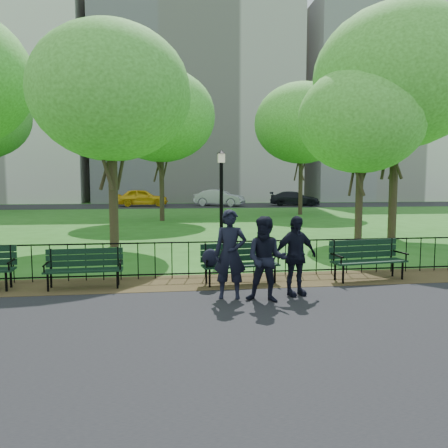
{
  "coord_description": "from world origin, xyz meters",
  "views": [
    {
      "loc": [
        -1.94,
        -8.39,
        2.31
      ],
      "look_at": [
        -0.61,
        1.5,
        1.36
      ],
      "focal_mm": 35.0,
      "sensor_mm": 36.0,
      "label": 1
    }
  ],
  "objects": [
    {
      "name": "park_bench_main",
      "position": [
        -0.52,
        1.23,
        0.6
      ],
      "size": [
        1.8,
        0.74,
        1.0
      ],
      "rotation": [
        0.0,
        0.0,
        0.12
      ],
      "color": "black",
      "rests_on": "ground"
    },
    {
      "name": "person_right",
      "position": [
        0.67,
        0.11,
        0.83
      ],
      "size": [
        1.02,
        0.61,
        1.63
      ],
      "primitive_type": "imported",
      "rotation": [
        0.0,
        0.0,
        0.24
      ],
      "color": "black",
      "rests_on": "asphalt_path"
    },
    {
      "name": "park_bench_right_a",
      "position": [
        2.79,
        1.3,
        0.59
      ],
      "size": [
        1.86,
        0.79,
        1.03
      ],
      "rotation": [
        0.0,
        0.0,
        0.13
      ],
      "color": "black",
      "rests_on": "ground"
    },
    {
      "name": "tree_near_w",
      "position": [
        -3.78,
        7.61,
        5.43
      ],
      "size": [
        5.62,
        5.62,
        7.83
      ],
      "color": "#2D2116",
      "rests_on": "ground"
    },
    {
      "name": "far_street",
      "position": [
        0.0,
        35.0,
        0.01
      ],
      "size": [
        70.0,
        9.0,
        0.01
      ],
      "primitive_type": "cube",
      "color": "black",
      "rests_on": "ground"
    },
    {
      "name": "asphalt_path",
      "position": [
        0.0,
        -3.4,
        0.01
      ],
      "size": [
        60.0,
        9.2,
        0.01
      ],
      "primitive_type": "cube",
      "color": "black",
      "rests_on": "ground"
    },
    {
      "name": "apartment_mid",
      "position": [
        2.0,
        48.0,
        15.0
      ],
      "size": [
        24.0,
        15.0,
        30.0
      ],
      "primitive_type": "cube",
      "color": "#B8B4A8",
      "rests_on": "ground"
    },
    {
      "name": "lamppost",
      "position": [
        -0.23,
        4.92,
        1.79
      ],
      "size": [
        0.3,
        0.3,
        3.29
      ],
      "color": "black",
      "rests_on": "ground"
    },
    {
      "name": "tree_far_c",
      "position": [
        -2.14,
        18.16,
        6.24
      ],
      "size": [
        6.45,
        6.45,
        8.99
      ],
      "color": "#2D2116",
      "rests_on": "ground"
    },
    {
      "name": "ground",
      "position": [
        0.0,
        0.0,
        0.0
      ],
      "size": [
        120.0,
        120.0,
        0.0
      ],
      "primitive_type": "plane",
      "color": "#285D18"
    },
    {
      "name": "tree_mid_e",
      "position": [
        7.38,
        8.53,
        6.49
      ],
      "size": [
        6.71,
        6.71,
        9.35
      ],
      "color": "#2D2116",
      "rests_on": "ground"
    },
    {
      "name": "tree_near_e",
      "position": [
        5.66,
        7.99,
        4.74
      ],
      "size": [
        4.91,
        4.91,
        6.84
      ],
      "color": "#2D2116",
      "rests_on": "ground"
    },
    {
      "name": "person_mid",
      "position": [
        -0.03,
        -0.3,
        0.84
      ],
      "size": [
        0.9,
        0.67,
        1.65
      ],
      "primitive_type": "imported",
      "rotation": [
        0.0,
        0.0,
        -0.34
      ],
      "color": "black",
      "rests_on": "asphalt_path"
    },
    {
      "name": "sedan_dark",
      "position": [
        10.7,
        33.29,
        0.72
      ],
      "size": [
        5.23,
        3.24,
        1.42
      ],
      "primitive_type": "imported",
      "rotation": [
        0.0,
        0.0,
        1.29
      ],
      "color": "black",
      "rests_on": "far_street"
    },
    {
      "name": "iron_fence",
      "position": [
        0.0,
        2.0,
        0.5
      ],
      "size": [
        24.06,
        0.06,
        1.0
      ],
      "color": "black",
      "rests_on": "ground"
    },
    {
      "name": "dirt_strip",
      "position": [
        0.0,
        1.5,
        0.01
      ],
      "size": [
        60.0,
        1.6,
        0.01
      ],
      "primitive_type": "cube",
      "color": "#362A16",
      "rests_on": "ground"
    },
    {
      "name": "taxi",
      "position": [
        -4.15,
        34.54,
        0.85
      ],
      "size": [
        4.96,
        2.07,
        1.68
      ],
      "primitive_type": "imported",
      "rotation": [
        0.0,
        0.0,
        1.59
      ],
      "color": "yellow",
      "rests_on": "far_street"
    },
    {
      "name": "tree_far_e",
      "position": [
        7.7,
        21.99,
        6.48
      ],
      "size": [
        6.69,
        6.69,
        9.33
      ],
      "color": "#2D2116",
      "rests_on": "ground"
    },
    {
      "name": "park_bench_left_a",
      "position": [
        -3.71,
        1.34,
        0.53
      ],
      "size": [
        1.67,
        0.59,
        0.93
      ],
      "rotation": [
        0.0,
        0.0,
        0.05
      ],
      "color": "black",
      "rests_on": "ground"
    },
    {
      "name": "person_left",
      "position": [
        -0.68,
        0.05,
        0.9
      ],
      "size": [
        0.72,
        0.55,
        1.77
      ],
      "primitive_type": "imported",
      "rotation": [
        0.0,
        0.0,
        -0.21
      ],
      "color": "black",
      "rests_on": "asphalt_path"
    },
    {
      "name": "apartment_east",
      "position": [
        26.0,
        48.0,
        12.0
      ],
      "size": [
        20.0,
        15.0,
        24.0
      ],
      "primitive_type": "cube",
      "color": "white",
      "rests_on": "ground"
    },
    {
      "name": "sedan_silver",
      "position": [
        3.29,
        33.85,
        0.81
      ],
      "size": [
        5.12,
        3.57,
        1.6
      ],
      "primitive_type": "imported",
      "rotation": [
        0.0,
        0.0,
        1.14
      ],
      "color": "#929498",
      "rests_on": "far_street"
    }
  ]
}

